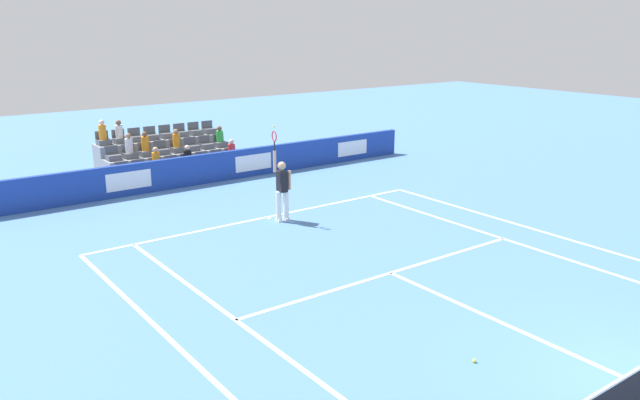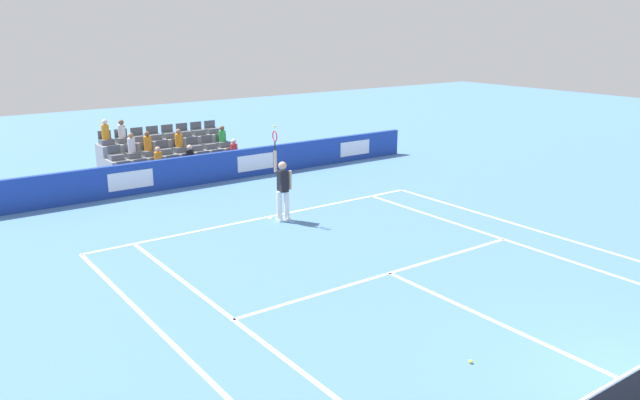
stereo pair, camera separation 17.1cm
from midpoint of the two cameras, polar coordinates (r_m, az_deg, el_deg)
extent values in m
cube|color=white|center=(19.16, -4.50, -1.53)|extent=(10.97, 0.10, 0.01)
cube|color=white|center=(15.00, 6.60, -6.54)|extent=(8.23, 0.10, 0.01)
cube|color=white|center=(13.04, 16.25, -10.63)|extent=(0.10, 6.40, 0.01)
cube|color=white|center=(12.45, -6.39, -11.38)|extent=(0.10, 11.89, 0.01)
cube|color=white|center=(17.63, 17.58, -3.77)|extent=(0.10, 11.89, 0.01)
cube|color=white|center=(11.92, -12.26, -12.95)|extent=(0.10, 11.89, 0.01)
cube|color=white|center=(18.70, 20.11, -2.89)|extent=(0.10, 11.89, 0.01)
cube|color=white|center=(19.07, -4.35, -1.60)|extent=(0.10, 0.20, 0.01)
cube|color=#193899|center=(23.23, -10.89, 2.66)|extent=(19.38, 0.20, 1.08)
cube|color=white|center=(26.94, 3.35, 4.68)|extent=(1.55, 0.01, 0.60)
cube|color=white|center=(24.22, -5.59, 3.39)|extent=(1.55, 0.01, 0.60)
cube|color=white|center=(22.25, -16.41, 1.73)|extent=(1.55, 0.01, 0.60)
cylinder|color=white|center=(18.72, -2.75, -0.49)|extent=(0.16, 0.16, 0.90)
cylinder|color=white|center=(18.62, -3.41, -0.58)|extent=(0.16, 0.16, 0.90)
cube|color=white|center=(18.83, -2.73, -1.69)|extent=(0.16, 0.27, 0.08)
cube|color=white|center=(18.74, -3.39, -1.79)|extent=(0.16, 0.27, 0.08)
cube|color=black|center=(18.47, -3.11, 1.70)|extent=(0.27, 0.39, 0.60)
sphere|color=#D3A884|center=(18.37, -3.13, 3.09)|extent=(0.24, 0.24, 0.24)
cylinder|color=#D3A884|center=(18.25, -3.77, 3.48)|extent=(0.09, 0.09, 0.62)
cylinder|color=#D3A884|center=(18.51, -2.43, 1.81)|extent=(0.09, 0.09, 0.56)
cylinder|color=black|center=(18.16, -3.79, 4.87)|extent=(0.04, 0.04, 0.28)
torus|color=red|center=(18.11, -3.81, 5.74)|extent=(0.07, 0.31, 0.31)
sphere|color=#D1E533|center=(18.06, -3.83, 6.62)|extent=(0.07, 0.07, 0.07)
cube|color=gray|center=(24.26, -11.94, 2.35)|extent=(4.96, 0.95, 0.42)
cube|color=#545960|center=(25.12, -7.46, 3.73)|extent=(0.48, 0.44, 0.20)
cube|color=#545960|center=(25.24, -7.70, 4.36)|extent=(0.48, 0.04, 0.30)
cube|color=#545960|center=(24.84, -8.72, 3.55)|extent=(0.48, 0.44, 0.20)
cube|color=#545960|center=(24.96, -8.95, 4.18)|extent=(0.48, 0.04, 0.30)
cube|color=#545960|center=(24.57, -10.00, 3.36)|extent=(0.48, 0.44, 0.20)
cube|color=#545960|center=(24.70, -10.24, 4.00)|extent=(0.48, 0.04, 0.30)
cube|color=#545960|center=(24.32, -11.31, 3.16)|extent=(0.48, 0.44, 0.20)
cube|color=#545960|center=(24.44, -11.54, 3.81)|extent=(0.48, 0.04, 0.30)
cube|color=#545960|center=(24.07, -12.65, 2.96)|extent=(0.48, 0.44, 0.20)
cube|color=#545960|center=(24.20, -12.88, 3.62)|extent=(0.48, 0.04, 0.30)
cube|color=#545960|center=(23.84, -14.02, 2.75)|extent=(0.48, 0.44, 0.20)
cube|color=#545960|center=(23.97, -14.24, 3.42)|extent=(0.48, 0.04, 0.30)
cube|color=#545960|center=(23.63, -15.41, 2.54)|extent=(0.48, 0.44, 0.20)
cube|color=#545960|center=(23.76, -15.62, 3.21)|extent=(0.48, 0.04, 0.30)
cube|color=#545960|center=(23.43, -16.82, 2.33)|extent=(0.48, 0.44, 0.20)
cube|color=#545960|center=(23.56, -17.03, 3.00)|extent=(0.48, 0.04, 0.30)
cube|color=gray|center=(25.07, -12.86, 3.21)|extent=(4.96, 0.95, 0.84)
cube|color=#545960|center=(25.87, -8.51, 4.98)|extent=(0.48, 0.44, 0.20)
cube|color=#545960|center=(26.00, -8.73, 5.58)|extent=(0.48, 0.04, 0.30)
cube|color=#545960|center=(25.59, -9.74, 4.81)|extent=(0.48, 0.44, 0.20)
cube|color=#545960|center=(25.72, -9.96, 5.43)|extent=(0.48, 0.04, 0.30)
cube|color=#545960|center=(25.33, -11.00, 4.64)|extent=(0.48, 0.44, 0.20)
cube|color=#545960|center=(25.47, -11.22, 5.26)|extent=(0.48, 0.04, 0.30)
cube|color=#545960|center=(25.08, -12.28, 4.46)|extent=(0.48, 0.44, 0.20)
cube|color=#545960|center=(25.22, -12.50, 5.09)|extent=(0.48, 0.04, 0.30)
cube|color=#545960|center=(24.85, -13.59, 4.28)|extent=(0.48, 0.44, 0.20)
cube|color=#545960|center=(24.98, -13.80, 4.91)|extent=(0.48, 0.04, 0.30)
cube|color=#545960|center=(24.63, -14.92, 4.09)|extent=(0.48, 0.44, 0.20)
cube|color=#545960|center=(24.76, -15.13, 4.73)|extent=(0.48, 0.04, 0.30)
cube|color=#545960|center=(24.42, -16.27, 3.90)|extent=(0.48, 0.44, 0.20)
cube|color=#545960|center=(24.56, -16.48, 4.54)|extent=(0.48, 0.04, 0.30)
cube|color=#545960|center=(24.22, -17.65, 3.70)|extent=(0.48, 0.44, 0.20)
cube|color=#545960|center=(24.36, -17.85, 4.35)|extent=(0.48, 0.04, 0.30)
cube|color=gray|center=(25.89, -13.73, 4.01)|extent=(4.96, 0.95, 1.26)
cube|color=#545960|center=(26.63, -9.50, 6.16)|extent=(0.48, 0.44, 0.20)
cube|color=#545960|center=(26.77, -9.71, 6.74)|extent=(0.48, 0.04, 0.30)
cube|color=#545960|center=(26.36, -10.71, 6.01)|extent=(0.48, 0.44, 0.20)
cube|color=#545960|center=(26.50, -10.92, 6.59)|extent=(0.48, 0.04, 0.30)
cube|color=#545960|center=(26.11, -11.94, 5.85)|extent=(0.48, 0.44, 0.20)
cube|color=#545960|center=(26.25, -12.15, 6.44)|extent=(0.48, 0.04, 0.30)
cube|color=#545960|center=(25.87, -13.19, 5.69)|extent=(0.48, 0.44, 0.20)
cube|color=#545960|center=(26.01, -13.40, 6.29)|extent=(0.48, 0.04, 0.30)
cube|color=#545960|center=(25.64, -14.47, 5.52)|extent=(0.48, 0.44, 0.20)
cube|color=#545960|center=(25.79, -14.68, 6.12)|extent=(0.48, 0.04, 0.30)
cube|color=#545960|center=(25.43, -15.77, 5.35)|extent=(0.48, 0.44, 0.20)
cube|color=#545960|center=(25.57, -15.97, 5.96)|extent=(0.48, 0.04, 0.30)
cube|color=#545960|center=(25.23, -17.09, 5.17)|extent=(0.48, 0.44, 0.20)
cube|color=#545960|center=(25.37, -17.29, 5.78)|extent=(0.48, 0.04, 0.30)
cube|color=#545960|center=(25.04, -18.43, 4.98)|extent=(0.48, 0.44, 0.20)
cube|color=#545960|center=(25.19, -18.62, 5.60)|extent=(0.48, 0.04, 0.30)
cylinder|color=orange|center=(24.61, -15.02, 4.93)|extent=(0.28, 0.28, 0.52)
sphere|color=brown|center=(24.55, -15.08, 5.76)|extent=(0.20, 0.20, 0.20)
cylinder|color=red|center=(25.10, -7.54, 4.49)|extent=(0.28, 0.28, 0.47)
sphere|color=beige|center=(25.04, -7.57, 5.24)|extent=(0.20, 0.20, 0.20)
cylinder|color=orange|center=(25.07, -12.37, 5.26)|extent=(0.28, 0.28, 0.49)
sphere|color=#9E7251|center=(25.01, -12.42, 6.04)|extent=(0.20, 0.20, 0.20)
cylinder|color=white|center=(24.40, -16.38, 4.74)|extent=(0.28, 0.28, 0.52)
sphere|color=#9E7251|center=(24.34, -16.44, 5.58)|extent=(0.20, 0.20, 0.20)
cylinder|color=white|center=(25.22, -17.19, 5.93)|extent=(0.28, 0.28, 0.47)
sphere|color=brown|center=(25.17, -17.25, 6.68)|extent=(0.20, 0.20, 0.20)
cylinder|color=orange|center=(23.82, -14.12, 3.60)|extent=(0.28, 0.28, 0.51)
sphere|color=#D3A884|center=(23.75, -14.17, 4.44)|extent=(0.20, 0.20, 0.20)
cylinder|color=green|center=(25.85, -8.59, 5.69)|extent=(0.28, 0.28, 0.44)
sphere|color=brown|center=(25.80, -8.62, 6.40)|extent=(0.20, 0.20, 0.20)
cylinder|color=black|center=(24.29, -11.40, 3.92)|extent=(0.28, 0.28, 0.44)
sphere|color=beige|center=(24.23, -11.44, 4.66)|extent=(0.20, 0.20, 0.20)
cylinder|color=orange|center=(25.03, -18.54, 5.82)|extent=(0.28, 0.28, 0.54)
sphere|color=beige|center=(24.97, -18.61, 6.65)|extent=(0.20, 0.20, 0.20)
sphere|color=#D1E533|center=(11.54, 13.82, -13.91)|extent=(0.07, 0.07, 0.07)
camera|label=1|loc=(0.09, -89.71, 0.08)|focal=35.63mm
camera|label=2|loc=(0.09, 90.29, -0.08)|focal=35.63mm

